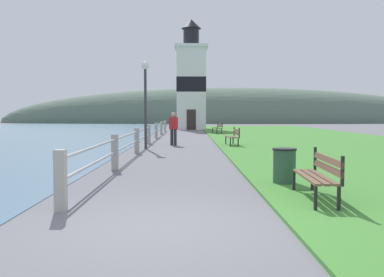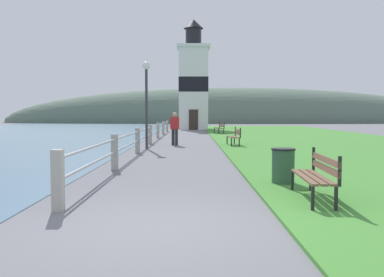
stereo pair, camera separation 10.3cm
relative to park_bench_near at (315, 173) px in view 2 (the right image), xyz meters
name	(u,v)px [view 2 (the right image)]	position (x,y,z in m)	size (l,w,h in m)	color
ground_plane	(155,227)	(-2.77, -1.70, -0.54)	(160.00, 160.00, 0.00)	slate
grass_verge	(316,141)	(5.04, 17.21, -0.51)	(12.00, 56.72, 0.06)	#428433
seawall_railing	(149,133)	(-4.49, 14.87, 0.06)	(0.18, 31.32, 1.03)	#A8A399
park_bench_near	(315,173)	(0.00, 0.00, 0.00)	(0.57, 1.89, 0.94)	brown
park_bench_midway	(233,136)	(-0.17, 13.18, 0.00)	(0.55, 1.66, 0.94)	brown
park_bench_far	(219,127)	(-0.09, 25.51, 0.00)	(0.71, 1.86, 0.94)	brown
lighthouse	(192,82)	(-2.12, 35.63, 4.22)	(3.31, 3.31, 11.03)	white
person_strolling	(173,127)	(-3.14, 13.92, 0.37)	(0.46, 0.34, 1.68)	#28282D
trash_bin	(282,167)	(-0.22, 1.82, -0.12)	(0.54, 0.54, 0.84)	#2D5138
lamp_post	(145,89)	(-4.34, 11.76, 2.20)	(0.36, 0.36, 3.96)	#333338
distant_hillside	(234,123)	(5.23, 66.12, -0.54)	(80.00, 16.00, 12.00)	#566B5B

